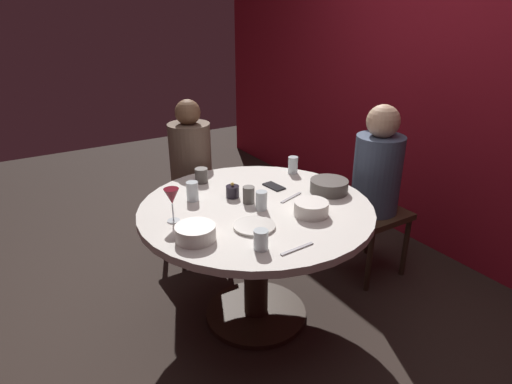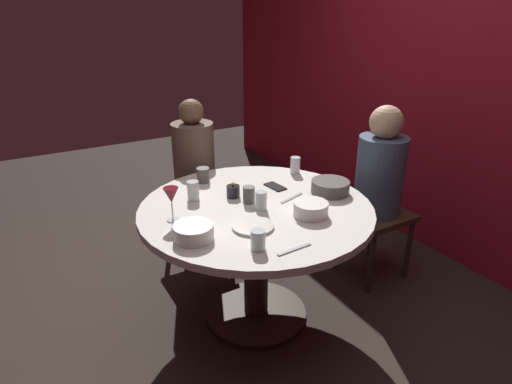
% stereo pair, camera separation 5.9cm
% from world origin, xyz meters
% --- Properties ---
extents(ground_plane, '(8.00, 8.00, 0.00)m').
position_xyz_m(ground_plane, '(0.00, 0.00, 0.00)').
color(ground_plane, '#2D231E').
extents(back_wall, '(6.00, 0.10, 2.60)m').
position_xyz_m(back_wall, '(0.00, 1.62, 1.30)').
color(back_wall, maroon).
rests_on(back_wall, ground).
extents(dining_table, '(1.26, 1.26, 0.73)m').
position_xyz_m(dining_table, '(0.00, 0.00, 0.57)').
color(dining_table, silver).
rests_on(dining_table, ground).
extents(seated_diner_left, '(0.40, 0.40, 1.16)m').
position_xyz_m(seated_diner_left, '(-0.86, 0.00, 0.71)').
color(seated_diner_left, '#3F2D1E').
rests_on(seated_diner_left, ground).
extents(seated_diner_back, '(0.40, 0.40, 1.17)m').
position_xyz_m(seated_diner_back, '(0.00, 0.92, 0.73)').
color(seated_diner_back, '#3F2D1E').
rests_on(seated_diner_back, ground).
extents(candle_holder, '(0.07, 0.07, 0.09)m').
position_xyz_m(candle_holder, '(-0.17, -0.05, 0.76)').
color(candle_holder, black).
rests_on(candle_holder, dining_table).
extents(wine_glass, '(0.08, 0.08, 0.18)m').
position_xyz_m(wine_glass, '(-0.06, -0.45, 0.86)').
color(wine_glass, silver).
rests_on(wine_glass, dining_table).
extents(dinner_plate, '(0.21, 0.21, 0.01)m').
position_xyz_m(dinner_plate, '(0.21, -0.14, 0.74)').
color(dinner_plate, '#B2ADA3').
rests_on(dinner_plate, dining_table).
extents(cell_phone, '(0.15, 0.08, 0.01)m').
position_xyz_m(cell_phone, '(-0.17, 0.23, 0.73)').
color(cell_phone, black).
rests_on(cell_phone, dining_table).
extents(bowl_serving_large, '(0.19, 0.19, 0.07)m').
position_xyz_m(bowl_serving_large, '(0.17, -0.43, 0.76)').
color(bowl_serving_large, silver).
rests_on(bowl_serving_large, dining_table).
extents(bowl_salad_center, '(0.18, 0.18, 0.07)m').
position_xyz_m(bowl_salad_center, '(0.24, 0.18, 0.76)').
color(bowl_salad_center, silver).
rests_on(bowl_salad_center, dining_table).
extents(bowl_small_white, '(0.22, 0.22, 0.07)m').
position_xyz_m(bowl_small_white, '(0.06, 0.46, 0.77)').
color(bowl_small_white, '#4C4742').
rests_on(bowl_small_white, dining_table).
extents(cup_near_candle, '(0.06, 0.06, 0.11)m').
position_xyz_m(cup_near_candle, '(-0.30, 0.47, 0.78)').
color(cup_near_candle, silver).
rests_on(cup_near_candle, dining_table).
extents(cup_by_left_diner, '(0.06, 0.06, 0.10)m').
position_xyz_m(cup_by_left_diner, '(0.05, -0.00, 0.78)').
color(cup_by_left_diner, silver).
rests_on(cup_by_left_diner, dining_table).
extents(cup_by_right_diner, '(0.07, 0.07, 0.09)m').
position_xyz_m(cup_by_right_diner, '(0.39, -0.22, 0.77)').
color(cup_by_right_diner, silver).
rests_on(cup_by_right_diner, dining_table).
extents(cup_center_front, '(0.08, 0.08, 0.09)m').
position_xyz_m(cup_center_front, '(-0.46, -0.10, 0.77)').
color(cup_center_front, '#4C4742').
rests_on(cup_center_front, dining_table).
extents(cup_far_edge, '(0.06, 0.06, 0.09)m').
position_xyz_m(cup_far_edge, '(-0.05, -0.01, 0.78)').
color(cup_far_edge, '#4C4742').
rests_on(cup_far_edge, dining_table).
extents(cup_beside_wine, '(0.07, 0.07, 0.11)m').
position_xyz_m(cup_beside_wine, '(-0.25, -0.26, 0.78)').
color(cup_beside_wine, silver).
rests_on(cup_beside_wine, dining_table).
extents(fork_near_plate, '(0.03, 0.18, 0.01)m').
position_xyz_m(fork_near_plate, '(0.48, -0.09, 0.73)').
color(fork_near_plate, '#B7B7BC').
rests_on(fork_near_plate, dining_table).
extents(knife_near_plate, '(0.07, 0.18, 0.01)m').
position_xyz_m(knife_near_plate, '(0.02, 0.22, 0.73)').
color(knife_near_plate, '#B7B7BC').
rests_on(knife_near_plate, dining_table).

